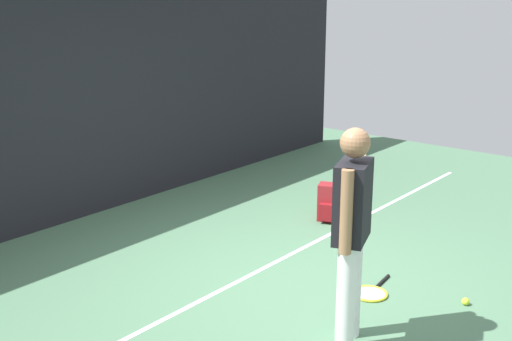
{
  "coord_description": "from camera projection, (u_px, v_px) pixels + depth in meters",
  "views": [
    {
      "loc": [
        -4.59,
        -3.36,
        2.67
      ],
      "look_at": [
        0.0,
        0.4,
        1.0
      ],
      "focal_mm": 46.16,
      "sensor_mm": 36.0,
      "label": 1
    }
  ],
  "objects": [
    {
      "name": "tennis_racket",
      "position": [
        371.0,
        292.0,
        5.91
      ],
      "size": [
        0.63,
        0.36,
        0.03
      ],
      "rotation": [
        0.0,
        0.0,
        3.26
      ],
      "color": "black",
      "rests_on": "ground"
    },
    {
      "name": "back_fence",
      "position": [
        84.0,
        109.0,
        7.68
      ],
      "size": [
        10.0,
        0.1,
        2.57
      ],
      "primitive_type": "cube",
      "color": "black",
      "rests_on": "ground"
    },
    {
      "name": "ground_plane",
      "position": [
        289.0,
        280.0,
        6.19
      ],
      "size": [
        12.0,
        12.0,
        0.0
      ],
      "primitive_type": "plane",
      "color": "#4C7556"
    },
    {
      "name": "court_line",
      "position": [
        260.0,
        270.0,
        6.4
      ],
      "size": [
        9.0,
        0.05,
        0.0
      ],
      "primitive_type": "cube",
      "color": "white",
      "rests_on": "ground"
    },
    {
      "name": "tennis_player",
      "position": [
        352.0,
        225.0,
        4.85
      ],
      "size": [
        0.5,
        0.34,
        1.7
      ],
      "rotation": [
        0.0,
        0.0,
        -2.8
      ],
      "color": "white",
      "rests_on": "ground"
    },
    {
      "name": "tennis_ball_near_player",
      "position": [
        466.0,
        301.0,
        5.7
      ],
      "size": [
        0.07,
        0.07,
        0.07
      ],
      "primitive_type": "sphere",
      "color": "#CCE033",
      "rests_on": "ground"
    },
    {
      "name": "backpack",
      "position": [
        331.0,
        203.0,
        7.71
      ],
      "size": [
        0.36,
        0.35,
        0.44
      ],
      "rotation": [
        0.0,
        0.0,
        5.12
      ],
      "color": "maroon",
      "rests_on": "ground"
    }
  ]
}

